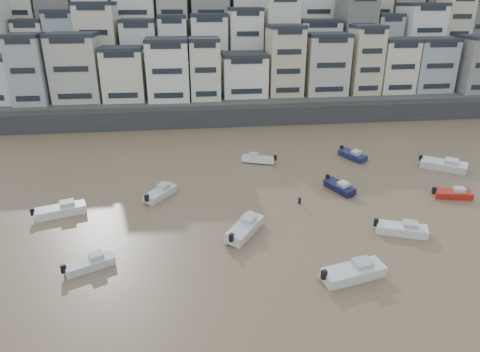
{
  "coord_description": "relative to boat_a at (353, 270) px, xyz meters",
  "views": [
    {
      "loc": [
        -0.53,
        -13.71,
        22.24
      ],
      "look_at": [
        5.08,
        30.0,
        4.0
      ],
      "focal_mm": 32.0,
      "sensor_mm": 36.0,
      "label": 1
    }
  ],
  "objects": [
    {
      "name": "harbor_wall",
      "position": [
        -2.98,
        49.59,
        0.91
      ],
      "size": [
        140.0,
        3.0,
        3.5
      ],
      "primitive_type": "cube",
      "color": "#38383A",
      "rests_on": "ground"
    },
    {
      "name": "hillside",
      "position": [
        1.75,
        89.43,
        12.17
      ],
      "size": [
        141.04,
        66.0,
        50.0
      ],
      "color": "#4C4C47",
      "rests_on": "ground"
    },
    {
      "name": "boat_a",
      "position": [
        0.0,
        0.0,
        0.0
      ],
      "size": [
        6.46,
        3.37,
        1.68
      ],
      "primitive_type": null,
      "rotation": [
        0.0,
        0.0,
        0.23
      ],
      "color": "silver",
      "rests_on": "ground"
    },
    {
      "name": "boat_b",
      "position": [
        7.74,
        6.67,
        -0.1
      ],
      "size": [
        5.71,
        3.7,
        1.48
      ],
      "primitive_type": null,
      "rotation": [
        0.0,
        0.0,
        -0.39
      ],
      "color": "silver",
      "rests_on": "ground"
    },
    {
      "name": "boat_c",
      "position": [
        -8.17,
        8.7,
        0.0
      ],
      "size": [
        5.12,
        6.25,
        1.68
      ],
      "primitive_type": null,
      "rotation": [
        0.0,
        0.0,
        0.98
      ],
      "color": "silver",
      "rests_on": "ground"
    },
    {
      "name": "boat_d",
      "position": [
        17.97,
        14.05,
        -0.19
      ],
      "size": [
        5.0,
        2.61,
        1.3
      ],
      "primitive_type": null,
      "rotation": [
        0.0,
        0.0,
        -0.23
      ],
      "color": "#AA1D14",
      "rests_on": "ground"
    },
    {
      "name": "boat_e",
      "position": [
        5.04,
        17.72,
        -0.15
      ],
      "size": [
        3.32,
        5.28,
        1.37
      ],
      "primitive_type": null,
      "rotation": [
        0.0,
        0.0,
        -1.21
      ],
      "color": "#121439",
      "rests_on": "ground"
    },
    {
      "name": "boat_f",
      "position": [
        -17.11,
        18.68,
        -0.11
      ],
      "size": [
        4.44,
        5.37,
        1.45
      ],
      "primitive_type": null,
      "rotation": [
        0.0,
        0.0,
        0.97
      ],
      "color": "silver",
      "rests_on": "ground"
    },
    {
      "name": "boat_g",
      "position": [
        22.01,
        22.8,
        0.05
      ],
      "size": [
        6.5,
        5.67,
        1.78
      ],
      "primitive_type": null,
      "rotation": [
        0.0,
        0.0,
        -0.65
      ],
      "color": "silver",
      "rests_on": "ground"
    },
    {
      "name": "boat_h",
      "position": [
        -3.34,
        29.0,
        -0.12
      ],
      "size": [
        5.55,
        3.48,
        1.44
      ],
      "primitive_type": null,
      "rotation": [
        0.0,
        0.0,
        2.78
      ],
      "color": "silver",
      "rests_on": "ground"
    },
    {
      "name": "boat_i",
      "position": [
        11.0,
        28.78,
        -0.13
      ],
      "size": [
        3.57,
        5.46,
        1.42
      ],
      "primitive_type": null,
      "rotation": [
        0.0,
        0.0,
        -1.18
      ],
      "color": "#161E44",
      "rests_on": "ground"
    },
    {
      "name": "boat_j",
      "position": [
        -22.7,
        4.43,
        -0.21
      ],
      "size": [
        4.84,
        3.41,
        1.27
      ],
      "primitive_type": null,
      "rotation": [
        0.0,
        0.0,
        0.46
      ],
      "color": "silver",
      "rests_on": "ground"
    },
    {
      "name": "boat_k",
      "position": [
        -27.91,
        15.44,
        -0.04
      ],
      "size": [
        6.18,
        3.66,
        1.6
      ],
      "primitive_type": null,
      "rotation": [
        0.0,
        0.0,
        0.32
      ],
      "color": "silver",
      "rests_on": "ground"
    },
    {
      "name": "person_pink",
      "position": [
        -0.79,
        14.91,
        0.03
      ],
      "size": [
        0.44,
        0.44,
        1.74
      ],
      "primitive_type": null,
      "color": "tan",
      "rests_on": "ground"
    }
  ]
}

